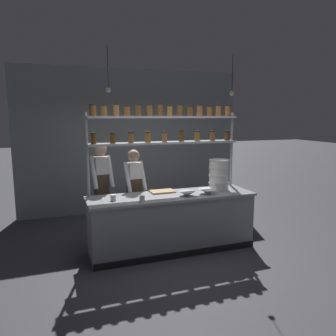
% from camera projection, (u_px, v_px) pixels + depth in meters
% --- Properties ---
extents(ground_plane, '(40.00, 40.00, 0.00)m').
position_uv_depth(ground_plane, '(172.00, 249.00, 5.41)').
color(ground_plane, '#3D3D42').
extents(back_wall, '(5.10, 0.12, 3.21)m').
position_uv_depth(back_wall, '(133.00, 141.00, 7.51)').
color(back_wall, gray).
rests_on(back_wall, ground_plane).
extents(prep_counter, '(2.70, 0.76, 0.92)m').
position_uv_depth(prep_counter, '(172.00, 222.00, 5.33)').
color(prep_counter, gray).
rests_on(prep_counter, ground_plane).
extents(spice_shelf_unit, '(2.58, 0.28, 2.37)m').
position_uv_depth(spice_shelf_unit, '(166.00, 131.00, 5.42)').
color(spice_shelf_unit, '#999BA0').
rests_on(spice_shelf_unit, ground_plane).
extents(chef_left, '(0.40, 0.33, 1.73)m').
position_uv_depth(chef_left, '(102.00, 185.00, 5.61)').
color(chef_left, black).
rests_on(chef_left, ground_plane).
extents(chef_center, '(0.40, 0.33, 1.61)m').
position_uv_depth(chef_center, '(134.00, 189.00, 5.68)').
color(chef_center, black).
rests_on(chef_center, ground_plane).
extents(container_stack, '(0.35, 0.35, 0.52)m').
position_uv_depth(container_stack, '(219.00, 175.00, 5.59)').
color(container_stack, white).
rests_on(container_stack, prep_counter).
extents(cutting_board, '(0.40, 0.26, 0.02)m').
position_uv_depth(cutting_board, '(162.00, 191.00, 5.44)').
color(cutting_board, '#A88456').
rests_on(cutting_board, prep_counter).
extents(prep_bowl_near_left, '(0.26, 0.26, 0.07)m').
position_uv_depth(prep_bowl_near_left, '(187.00, 194.00, 5.19)').
color(prep_bowl_near_left, silver).
rests_on(prep_bowl_near_left, prep_counter).
extents(prep_bowl_center_front, '(0.29, 0.29, 0.08)m').
position_uv_depth(prep_bowl_center_front, '(208.00, 192.00, 5.32)').
color(prep_bowl_center_front, white).
rests_on(prep_bowl_center_front, prep_counter).
extents(serving_cup_front, '(0.08, 0.08, 0.10)m').
position_uv_depth(serving_cup_front, '(142.00, 199.00, 4.79)').
color(serving_cup_front, silver).
rests_on(serving_cup_front, prep_counter).
extents(serving_cup_by_board, '(0.08, 0.08, 0.09)m').
position_uv_depth(serving_cup_by_board, '(113.00, 198.00, 4.90)').
color(serving_cup_by_board, silver).
rests_on(serving_cup_by_board, prep_counter).
extents(pendant_light_row, '(2.09, 0.07, 0.65)m').
position_uv_depth(pendant_light_row, '(174.00, 90.00, 5.02)').
color(pendant_light_row, black).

